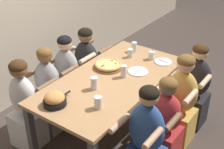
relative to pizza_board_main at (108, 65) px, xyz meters
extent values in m
plane|color=#423833|center=(-0.18, -0.19, -0.83)|extent=(18.00, 18.00, 0.00)
cube|color=tan|center=(-0.18, -0.19, -0.05)|extent=(1.88, 0.96, 0.04)
cube|color=#4C4C51|center=(0.70, -0.60, -0.45)|extent=(0.07, 0.07, 0.76)
cube|color=#4C4C51|center=(-1.07, 0.23, -0.45)|extent=(0.07, 0.07, 0.76)
cube|color=#4C4C51|center=(0.70, 0.23, -0.45)|extent=(0.07, 0.07, 0.76)
cylinder|color=brown|center=(0.00, 0.00, -0.02)|extent=(0.35, 0.35, 0.02)
torus|color=tan|center=(0.00, 0.00, 0.01)|extent=(0.33, 0.33, 0.04)
cylinder|color=#E5C675|center=(0.00, 0.00, 0.00)|extent=(0.28, 0.28, 0.03)
cylinder|color=#C6422D|center=(0.05, -0.07, 0.02)|extent=(0.02, 0.02, 0.01)
cylinder|color=#C6422D|center=(-0.10, 0.02, 0.02)|extent=(0.02, 0.02, 0.01)
cylinder|color=#C6422D|center=(-0.07, 0.02, 0.02)|extent=(0.02, 0.02, 0.01)
cylinder|color=#C6422D|center=(0.09, 0.01, 0.02)|extent=(0.02, 0.02, 0.01)
cylinder|color=black|center=(-0.92, -0.02, 0.00)|extent=(0.23, 0.23, 0.05)
cylinder|color=black|center=(-0.75, -0.02, 0.01)|extent=(0.10, 0.02, 0.02)
ellipsoid|color=#D68E4C|center=(-0.92, -0.02, 0.05)|extent=(0.20, 0.20, 0.11)
cylinder|color=white|center=(0.50, -0.47, -0.02)|extent=(0.22, 0.22, 0.01)
cube|color=#B7B7BC|center=(0.50, -0.47, -0.02)|extent=(0.03, 0.15, 0.01)
cylinder|color=white|center=(0.11, -0.35, -0.02)|extent=(0.24, 0.24, 0.01)
cube|color=#B7B7BC|center=(0.11, -0.35, -0.02)|extent=(0.17, 0.02, 0.01)
cylinder|color=silver|center=(0.49, -0.31, 0.02)|extent=(0.07, 0.07, 0.10)
cylinder|color=#1EA8DB|center=(0.49, -0.31, 0.01)|extent=(0.07, 0.07, 0.07)
cylinder|color=black|center=(0.51, -0.31, 0.03)|extent=(0.00, 0.02, 0.13)
cylinder|color=silver|center=(-0.72, -0.40, 0.03)|extent=(0.08, 0.08, 0.13)
cylinder|color=black|center=(-0.72, -0.40, 0.01)|extent=(0.07, 0.07, 0.07)
cylinder|color=silver|center=(-0.08, -0.27, 0.04)|extent=(0.07, 0.07, 0.15)
cylinder|color=black|center=(-0.08, -0.27, 0.02)|extent=(0.06, 0.06, 0.10)
cylinder|color=silver|center=(0.56, -0.02, 0.03)|extent=(0.07, 0.07, 0.13)
cylinder|color=black|center=(0.56, -0.02, 0.00)|extent=(0.06, 0.06, 0.06)
cylinder|color=silver|center=(-0.47, -0.16, 0.04)|extent=(0.08, 0.08, 0.14)
cylinder|color=silver|center=(-0.47, -0.16, 0.01)|extent=(0.07, 0.07, 0.08)
cylinder|color=silver|center=(0.39, -0.06, 0.02)|extent=(0.07, 0.07, 0.11)
cylinder|color=silver|center=(0.39, -0.06, -0.01)|extent=(0.06, 0.06, 0.05)
cube|color=#99999E|center=(-0.52, 0.51, -0.61)|extent=(0.32, 0.34, 0.43)
ellipsoid|color=#99999E|center=(-0.52, 0.51, -0.14)|extent=(0.24, 0.36, 0.51)
sphere|color=brown|center=(-0.52, 0.51, 0.19)|extent=(0.18, 0.18, 0.18)
ellipsoid|color=brown|center=(-0.52, 0.51, 0.22)|extent=(0.18, 0.18, 0.12)
cylinder|color=brown|center=(-0.31, 0.68, -0.04)|extent=(0.28, 0.06, 0.06)
cylinder|color=brown|center=(-0.31, 0.34, -0.04)|extent=(0.28, 0.06, 0.06)
cube|color=#232328|center=(0.20, 0.51, -0.61)|extent=(0.32, 0.34, 0.43)
ellipsoid|color=#232328|center=(0.20, 0.51, -0.15)|extent=(0.24, 0.36, 0.50)
sphere|color=brown|center=(0.20, 0.51, 0.19)|extent=(0.19, 0.19, 0.19)
ellipsoid|color=black|center=(0.20, 0.51, 0.22)|extent=(0.19, 0.19, 0.13)
cylinder|color=brown|center=(0.41, 0.68, -0.05)|extent=(0.28, 0.06, 0.06)
cylinder|color=brown|center=(0.41, 0.34, -0.05)|extent=(0.28, 0.06, 0.06)
cube|color=gold|center=(0.18, -0.88, -0.61)|extent=(0.32, 0.34, 0.43)
ellipsoid|color=gold|center=(0.18, -0.88, -0.14)|extent=(0.24, 0.36, 0.52)
sphere|color=beige|center=(0.18, -0.88, 0.21)|extent=(0.19, 0.19, 0.19)
ellipsoid|color=brown|center=(0.18, -0.88, 0.25)|extent=(0.20, 0.20, 0.14)
cylinder|color=beige|center=(-0.02, -1.06, -0.03)|extent=(0.28, 0.06, 0.06)
cylinder|color=beige|center=(-0.02, -0.71, -0.03)|extent=(0.28, 0.06, 0.06)
cube|color=#232328|center=(0.60, -0.88, -0.61)|extent=(0.32, 0.34, 0.43)
ellipsoid|color=#232328|center=(0.60, -0.88, -0.15)|extent=(0.24, 0.36, 0.50)
sphere|color=beige|center=(0.60, -0.88, 0.19)|extent=(0.19, 0.19, 0.19)
ellipsoid|color=#422814|center=(0.60, -0.88, 0.22)|extent=(0.19, 0.19, 0.13)
cylinder|color=beige|center=(0.39, -1.06, -0.05)|extent=(0.28, 0.06, 0.06)
cylinder|color=beige|center=(0.39, -0.71, -0.05)|extent=(0.28, 0.06, 0.06)
ellipsoid|color=#2D5193|center=(-0.61, -0.88, -0.13)|extent=(0.24, 0.36, 0.55)
sphere|color=tan|center=(-0.61, -0.88, 0.23)|extent=(0.18, 0.18, 0.18)
ellipsoid|color=black|center=(-0.61, -0.88, 0.27)|extent=(0.19, 0.19, 0.13)
cylinder|color=tan|center=(-0.81, -1.06, -0.01)|extent=(0.28, 0.06, 0.06)
cylinder|color=tan|center=(-0.81, -0.71, -0.01)|extent=(0.28, 0.06, 0.06)
cube|color=silver|center=(-0.89, 0.51, -0.61)|extent=(0.32, 0.34, 0.43)
ellipsoid|color=silver|center=(-0.89, 0.51, -0.15)|extent=(0.24, 0.36, 0.49)
sphere|color=brown|center=(-0.89, 0.51, 0.18)|extent=(0.19, 0.19, 0.19)
ellipsoid|color=#422814|center=(-0.89, 0.51, 0.22)|extent=(0.20, 0.20, 0.14)
cylinder|color=brown|center=(-0.68, 0.68, -0.06)|extent=(0.28, 0.06, 0.06)
cylinder|color=brown|center=(-0.68, 0.34, -0.06)|extent=(0.28, 0.06, 0.06)
cube|color=#B22D2D|center=(-0.21, -0.88, -0.61)|extent=(0.32, 0.34, 0.43)
ellipsoid|color=#B22D2D|center=(-0.21, -0.88, -0.18)|extent=(0.24, 0.36, 0.44)
sphere|color=brown|center=(-0.21, -0.88, 0.13)|extent=(0.19, 0.19, 0.19)
ellipsoid|color=brown|center=(-0.21, -0.88, 0.16)|extent=(0.19, 0.19, 0.13)
cylinder|color=brown|center=(-0.42, -1.06, -0.10)|extent=(0.28, 0.06, 0.06)
cylinder|color=brown|center=(-0.42, -0.71, -0.10)|extent=(0.28, 0.06, 0.06)
cube|color=#99999E|center=(-0.18, 0.51, -0.61)|extent=(0.32, 0.34, 0.43)
ellipsoid|color=#99999E|center=(-0.18, 0.51, -0.13)|extent=(0.24, 0.36, 0.54)
sphere|color=beige|center=(-0.18, 0.51, 0.22)|extent=(0.18, 0.18, 0.18)
ellipsoid|color=black|center=(-0.18, 0.51, 0.25)|extent=(0.18, 0.18, 0.12)
cylinder|color=beige|center=(0.03, 0.68, -0.02)|extent=(0.28, 0.06, 0.06)
cylinder|color=beige|center=(0.03, 0.34, -0.02)|extent=(0.28, 0.06, 0.06)
camera|label=1|loc=(-2.64, -1.93, 1.76)|focal=50.00mm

